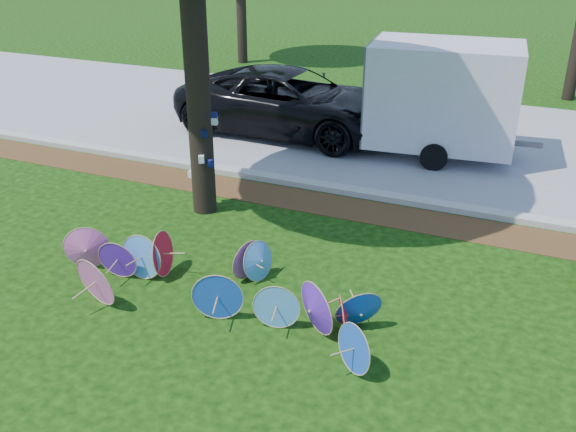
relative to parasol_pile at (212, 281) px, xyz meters
name	(u,v)px	position (x,y,z in m)	size (l,w,h in m)	color
ground	(198,326)	(0.10, -0.62, -0.35)	(90.00, 90.00, 0.00)	black
mulch_strip	(315,202)	(0.10, 3.88, -0.35)	(90.00, 1.00, 0.01)	#472D16
curb	(327,187)	(0.10, 4.58, -0.29)	(90.00, 0.30, 0.12)	#B7B5AD
street	(382,131)	(0.10, 8.73, -0.35)	(90.00, 8.00, 0.01)	gray
parasol_pile	(212,281)	(0.00, 0.00, 0.00)	(5.33, 2.10, 0.80)	#DF5CAC
black_van	(291,102)	(-2.02, 7.72, 0.45)	(2.66, 5.78, 1.61)	black
cargo_trailer	(443,94)	(1.76, 7.57, 1.08)	(3.24, 2.05, 2.87)	silver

